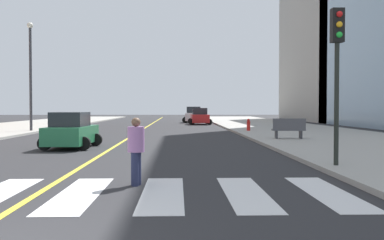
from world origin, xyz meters
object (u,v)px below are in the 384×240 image
Objects in this scene: park_bench at (289,129)px; car_white_third at (194,115)px; car_red_second at (200,117)px; pedestrian_crossing at (136,148)px; fire_hydrant at (249,125)px; car_green_nearest at (71,131)px; street_lamp at (31,68)px; traffic_light_near_corner at (337,55)px.

car_white_third is at bearing 11.19° from park_bench.
park_bench is at bearing 97.46° from car_red_second.
pedestrian_crossing reaches higher than fire_hydrant.
car_green_nearest reaches higher than fire_hydrant.
pedestrian_crossing is 25.20m from street_lamp.
park_bench is 0.23× the size of street_lamp.
pedestrian_crossing is (-7.14, -13.53, 0.21)m from park_bench.
park_bench is (3.72, -24.50, -0.17)m from car_red_second.
park_bench is at bearing -97.25° from traffic_light_near_corner.
car_green_nearest is at bearing -129.84° from fire_hydrant.
traffic_light_near_corner is at bearing 176.20° from park_bench.
car_red_second is 0.91× the size of car_white_third.
traffic_light_near_corner is (2.30, -35.66, 2.57)m from car_red_second.
pedestrian_crossing is 0.20× the size of street_lamp.
fire_hydrant is (2.86, -16.02, -0.28)m from car_red_second.
fire_hydrant is 0.11× the size of street_lamp.
street_lamp is (-17.20, 9.23, 4.19)m from park_bench.
park_bench is 15.30m from pedestrian_crossing.
car_red_second is at bearing -169.58° from pedestrian_crossing.
traffic_light_near_corner is 19.85m from fire_hydrant.
street_lamp is at bearing 61.40° from car_white_third.
street_lamp reaches higher than pedestrian_crossing.
car_white_third is 5.11× the size of fire_hydrant.
traffic_light_near_corner is at bearing 92.51° from car_red_second.
street_lamp reaches higher than fire_hydrant.
traffic_light_near_corner is at bearing -91.61° from fire_hydrant.
park_bench is at bearing 167.73° from pedestrian_crossing.
pedestrian_crossing is 1.83× the size of fire_hydrant.
car_green_nearest is 15.90m from fire_hydrant.
car_green_nearest is 12.45m from traffic_light_near_corner.
car_red_second is 6.25m from car_white_third.
car_white_third reaches higher than car_green_nearest.
car_green_nearest is 0.92× the size of car_red_second.
car_green_nearest is 0.47× the size of street_lamp.
pedestrian_crossing is 22.88m from fire_hydrant.
car_red_second reaches higher than car_green_nearest.
street_lamp is at bearing 177.34° from fire_hydrant.
traffic_light_near_corner reaches higher than fire_hydrant.
car_green_nearest is 0.83× the size of car_white_third.
car_white_third is 31.01m from park_bench.
fire_hydrant is at bearing 9.30° from park_bench.
park_bench is at bearing -84.15° from fire_hydrant.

